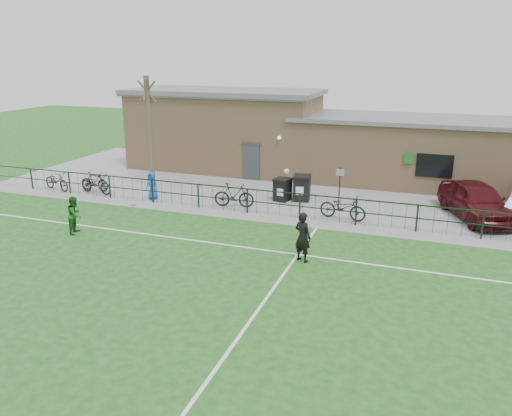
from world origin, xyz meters
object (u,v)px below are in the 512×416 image
(bare_tree, at_px, (150,134))
(car_maroon, at_px, (476,200))
(wheelie_bin_left, at_px, (282,190))
(spectator_child, at_px, (152,186))
(bicycle_d, at_px, (234,195))
(bicycle_b, at_px, (95,181))
(bicycle_e, at_px, (343,207))
(sign_post, at_px, (339,188))
(wheelie_bin_right, at_px, (302,189))
(ball_ground, at_px, (133,204))
(bicycle_a, at_px, (57,181))
(bicycle_c, at_px, (96,184))
(outfield_player, at_px, (75,215))

(bare_tree, distance_m, car_maroon, 16.54)
(wheelie_bin_left, distance_m, spectator_child, 6.58)
(bicycle_d, bearing_deg, wheelie_bin_left, -55.30)
(wheelie_bin_left, bearing_deg, bicycle_b, -159.08)
(wheelie_bin_left, relative_size, bicycle_d, 0.54)
(wheelie_bin_left, distance_m, car_maroon, 8.96)
(bicycle_e, bearing_deg, car_maroon, -60.01)
(wheelie_bin_left, bearing_deg, sign_post, 4.52)
(bare_tree, distance_m, wheelie_bin_right, 8.69)
(sign_post, height_order, bicycle_d, sign_post)
(wheelie_bin_left, bearing_deg, ball_ground, -141.68)
(wheelie_bin_right, relative_size, bicycle_a, 0.61)
(bicycle_a, xyz_separation_m, bicycle_c, (2.40, 0.17, 0.01))
(wheelie_bin_left, xyz_separation_m, bicycle_a, (-12.04, -2.20, -0.01))
(bicycle_b, relative_size, bicycle_d, 0.89)
(wheelie_bin_left, distance_m, bicycle_e, 3.89)
(bicycle_c, relative_size, ball_ground, 8.30)
(wheelie_bin_left, distance_m, outfield_player, 9.93)
(wheelie_bin_right, relative_size, spectator_child, 0.85)
(wheelie_bin_left, distance_m, wheelie_bin_right, 0.99)
(bicycle_c, distance_m, outfield_player, 6.07)
(wheelie_bin_right, bearing_deg, ball_ground, -161.54)
(bare_tree, height_order, outfield_player, bare_tree)
(sign_post, height_order, spectator_child, sign_post)
(bicycle_b, height_order, ball_ground, bicycle_b)
(wheelie_bin_left, height_order, bicycle_a, wheelie_bin_left)
(ball_ground, bearing_deg, bare_tree, 104.74)
(bicycle_c, relative_size, bicycle_e, 0.94)
(bare_tree, height_order, car_maroon, bare_tree)
(wheelie_bin_right, relative_size, outfield_player, 0.76)
(wheelie_bin_left, height_order, ball_ground, wheelie_bin_left)
(outfield_player, bearing_deg, wheelie_bin_right, -57.54)
(bicycle_e, bearing_deg, wheelie_bin_left, 69.13)
(bicycle_e, bearing_deg, wheelie_bin_right, 55.76)
(sign_post, xyz_separation_m, ball_ground, (-9.49, -2.94, -0.90))
(wheelie_bin_right, distance_m, sign_post, 2.18)
(sign_post, xyz_separation_m, bicycle_a, (-14.96, -1.84, -0.49))
(bare_tree, relative_size, spectator_child, 4.27)
(car_maroon, bearing_deg, spectator_child, 165.90)
(bare_tree, bearing_deg, ball_ground, -75.26)
(bare_tree, relative_size, bicycle_a, 3.06)
(car_maroon, bearing_deg, ball_ground, 170.46)
(bicycle_d, xyz_separation_m, spectator_child, (-4.40, -0.14, 0.12))
(outfield_player, bearing_deg, car_maroon, -77.20)
(bare_tree, distance_m, bicycle_a, 5.66)
(bare_tree, relative_size, bicycle_c, 3.02)
(outfield_player, bearing_deg, wheelie_bin_left, -55.36)
(bicycle_a, xyz_separation_m, bicycle_d, (10.17, 0.37, 0.07))
(car_maroon, distance_m, bicycle_b, 19.08)
(sign_post, xyz_separation_m, outfield_player, (-9.60, -6.97, -0.24))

